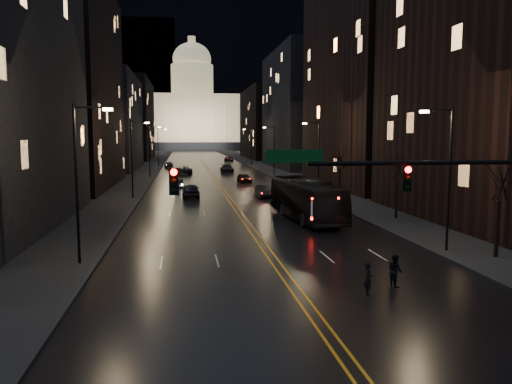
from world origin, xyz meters
name	(u,v)px	position (x,y,z in m)	size (l,w,h in m)	color
ground	(317,321)	(0.00, 0.00, 0.00)	(900.00, 900.00, 0.00)	black
road	(201,160)	(0.00, 130.00, 0.01)	(20.00, 320.00, 0.02)	black
sidewalk_left	(153,160)	(-14.00, 130.00, 0.08)	(8.00, 320.00, 0.16)	black
sidewalk_right	(248,160)	(14.00, 130.00, 0.08)	(8.00, 320.00, 0.16)	black
center_line	(201,160)	(0.00, 130.00, 0.03)	(0.62, 320.00, 0.01)	orange
building_left_mid	(65,86)	(-21.00, 54.00, 14.00)	(12.00, 30.00, 28.00)	black
building_left_far	(108,123)	(-21.00, 92.00, 10.00)	(12.00, 34.00, 20.00)	black
building_left_dist	(131,120)	(-21.00, 140.00, 12.00)	(12.00, 40.00, 24.00)	black
building_right_near	(503,78)	(21.00, 20.00, 12.00)	(12.00, 26.00, 24.00)	black
building_right_tall	(370,51)	(21.00, 50.00, 19.00)	(12.00, 30.00, 38.00)	black
building_right_mid	(301,110)	(21.00, 92.00, 13.00)	(12.00, 34.00, 26.00)	black
building_right_dist	(266,124)	(21.00, 140.00, 11.00)	(12.00, 40.00, 22.00)	black
mountain_ridge	(240,62)	(40.00, 380.00, 65.00)	(520.00, 60.00, 130.00)	black
capitol	(193,117)	(0.00, 250.00, 17.15)	(90.00, 50.00, 58.50)	black
traffic_signal	(462,190)	(5.91, 0.00, 5.10)	(17.29, 0.45, 7.00)	black
streetlamp_right_near	(447,171)	(10.81, 10.00, 5.08)	(2.13, 0.25, 9.00)	black
streetlamp_left_near	(80,176)	(-10.81, 10.00, 5.08)	(2.13, 0.25, 9.00)	black
streetlamp_right_mid	(317,154)	(10.81, 40.00, 5.08)	(2.13, 0.25, 9.00)	black
streetlamp_left_mid	(133,155)	(-10.81, 40.00, 5.08)	(2.13, 0.25, 9.00)	black
streetlamp_right_far	(273,148)	(10.81, 70.00, 5.08)	(2.13, 0.25, 9.00)	black
streetlamp_left_far	(150,148)	(-10.81, 70.00, 5.08)	(2.13, 0.25, 9.00)	black
streetlamp_right_dist	(251,145)	(10.81, 100.00, 5.08)	(2.13, 0.25, 9.00)	black
streetlamp_left_dist	(159,145)	(-10.81, 100.00, 5.08)	(2.13, 0.25, 9.00)	black
tree_right_near	(500,183)	(13.00, 8.00, 4.53)	(2.40, 2.40, 6.65)	black
tree_right_mid	(398,168)	(13.00, 22.00, 4.53)	(2.40, 2.40, 6.65)	black
tree_right_far	(340,159)	(13.00, 38.00, 4.53)	(2.40, 2.40, 6.65)	black
bus	(306,199)	(5.31, 23.36, 1.78)	(2.99, 12.76, 3.55)	black
oncoming_car_a	(191,190)	(-4.37, 40.41, 0.85)	(2.00, 4.98, 1.70)	black
oncoming_car_b	(178,184)	(-5.99, 50.93, 0.67)	(1.43, 4.09, 1.35)	black
oncoming_car_c	(185,170)	(-4.98, 76.11, 0.78)	(2.58, 5.60, 1.56)	black
oncoming_car_d	(169,165)	(-8.50, 96.18, 0.69)	(1.94, 4.78, 1.39)	black
receding_car_a	(264,191)	(4.18, 39.37, 0.72)	(1.52, 4.35, 1.43)	black
receding_car_b	(244,178)	(4.11, 57.81, 0.74)	(1.74, 4.33, 1.47)	black
receding_car_c	(227,168)	(3.36, 80.15, 0.79)	(2.20, 5.41, 1.57)	black
receding_car_d	(229,159)	(7.48, 121.66, 0.73)	(2.43, 5.28, 1.47)	black
pedestrian_a	(368,279)	(3.13, 2.77, 0.77)	(0.56, 0.37, 1.54)	black
pedestrian_b	(395,270)	(4.90, 3.84, 0.79)	(0.77, 0.42, 1.58)	black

